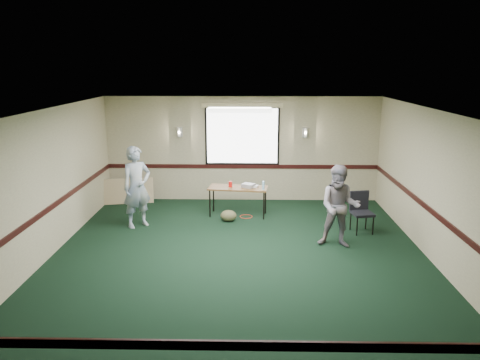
{
  "coord_description": "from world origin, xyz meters",
  "views": [
    {
      "loc": [
        0.2,
        -7.88,
        3.47
      ],
      "look_at": [
        0.0,
        1.3,
        1.2
      ],
      "focal_mm": 35.0,
      "sensor_mm": 36.0,
      "label": 1
    }
  ],
  "objects_px": {
    "projector": "(248,186)",
    "person_left": "(137,187)",
    "conference_chair": "(361,208)",
    "person_right": "(340,207)",
    "folding_table": "(238,189)"
  },
  "relations": [
    {
      "from": "person_right",
      "to": "conference_chair",
      "type": "bearing_deg",
      "value": 66.63
    },
    {
      "from": "folding_table",
      "to": "person_right",
      "type": "distance_m",
      "value": 2.77
    },
    {
      "from": "conference_chair",
      "to": "person_left",
      "type": "relative_size",
      "value": 0.48
    },
    {
      "from": "folding_table",
      "to": "projector",
      "type": "height_order",
      "value": "projector"
    },
    {
      "from": "conference_chair",
      "to": "person_right",
      "type": "bearing_deg",
      "value": -135.92
    },
    {
      "from": "projector",
      "to": "person_left",
      "type": "height_order",
      "value": "person_left"
    },
    {
      "from": "folding_table",
      "to": "projector",
      "type": "xyz_separation_m",
      "value": [
        0.24,
        -0.01,
        0.1
      ]
    },
    {
      "from": "conference_chair",
      "to": "person_right",
      "type": "xyz_separation_m",
      "value": [
        -0.63,
        -0.88,
        0.31
      ]
    },
    {
      "from": "person_left",
      "to": "person_right",
      "type": "distance_m",
      "value": 4.32
    },
    {
      "from": "folding_table",
      "to": "person_left",
      "type": "distance_m",
      "value": 2.34
    },
    {
      "from": "person_right",
      "to": "person_left",
      "type": "bearing_deg",
      "value": 177.65
    },
    {
      "from": "conference_chair",
      "to": "person_left",
      "type": "height_order",
      "value": "person_left"
    },
    {
      "from": "person_left",
      "to": "person_right",
      "type": "xyz_separation_m",
      "value": [
        4.18,
        -1.09,
        -0.08
      ]
    },
    {
      "from": "folding_table",
      "to": "person_left",
      "type": "height_order",
      "value": "person_left"
    },
    {
      "from": "conference_chair",
      "to": "projector",
      "type": "bearing_deg",
      "value": 146.88
    }
  ]
}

